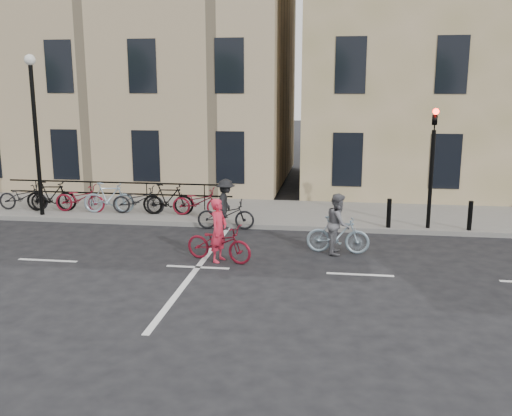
# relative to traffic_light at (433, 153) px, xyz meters

# --- Properties ---
(ground) EXTENTS (120.00, 120.00, 0.00)m
(ground) POSITION_rel_traffic_light_xyz_m (-6.20, -4.34, -2.45)
(ground) COLOR black
(ground) RESTS_ON ground
(sidewalk) EXTENTS (46.00, 4.00, 0.15)m
(sidewalk) POSITION_rel_traffic_light_xyz_m (-10.20, 1.66, -2.38)
(sidewalk) COLOR slate
(sidewalk) RESTS_ON ground
(building_east) EXTENTS (14.00, 10.00, 12.00)m
(building_east) POSITION_rel_traffic_light_xyz_m (2.80, 8.66, 3.70)
(building_east) COLOR tan
(building_east) RESTS_ON sidewalk
(building_west) EXTENTS (20.00, 10.00, 10.00)m
(building_west) POSITION_rel_traffic_light_xyz_m (-15.20, 8.66, 2.70)
(building_west) COLOR tan
(building_west) RESTS_ON sidewalk
(traffic_light) EXTENTS (0.18, 0.30, 3.90)m
(traffic_light) POSITION_rel_traffic_light_xyz_m (0.00, 0.00, 0.00)
(traffic_light) COLOR black
(traffic_light) RESTS_ON sidewalk
(lamp_post) EXTENTS (0.36, 0.36, 5.28)m
(lamp_post) POSITION_rel_traffic_light_xyz_m (-12.70, 0.06, 1.04)
(lamp_post) COLOR black
(lamp_post) RESTS_ON sidewalk
(bollard_east) EXTENTS (0.14, 0.14, 0.90)m
(bollard_east) POSITION_rel_traffic_light_xyz_m (-1.20, -0.09, -1.85)
(bollard_east) COLOR black
(bollard_east) RESTS_ON sidewalk
(bollard_west) EXTENTS (0.14, 0.14, 0.90)m
(bollard_west) POSITION_rel_traffic_light_xyz_m (1.20, -0.09, -1.85)
(bollard_west) COLOR black
(bollard_west) RESTS_ON sidewalk
(parked_bikes) EXTENTS (8.30, 1.23, 1.05)m
(parked_bikes) POSITION_rel_traffic_light_xyz_m (-10.55, 0.70, -1.81)
(parked_bikes) COLOR black
(parked_bikes) RESTS_ON sidewalk
(cyclist_pink) EXTENTS (1.95, 1.15, 1.64)m
(cyclist_pink) POSITION_rel_traffic_light_xyz_m (-5.78, -3.74, -1.88)
(cyclist_pink) COLOR maroon
(cyclist_pink) RESTS_ON ground
(cyclist_grey) EXTENTS (1.72, 0.83, 1.64)m
(cyclist_grey) POSITION_rel_traffic_light_xyz_m (-2.75, -2.59, -1.79)
(cyclist_grey) COLOR #859DAE
(cyclist_grey) RESTS_ON ground
(cyclist_dark) EXTENTS (1.84, 1.07, 1.60)m
(cyclist_dark) POSITION_rel_traffic_light_xyz_m (-6.25, -0.44, -1.82)
(cyclist_dark) COLOR black
(cyclist_dark) RESTS_ON ground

